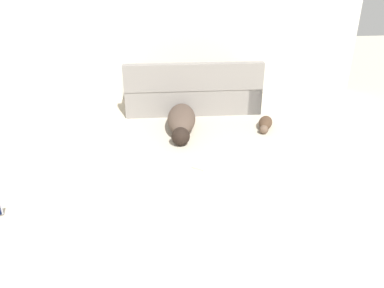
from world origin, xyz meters
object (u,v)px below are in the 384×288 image
object	(u,v)px
cat	(265,124)
book_cream	(201,166)
couch	(192,93)
dog	(181,120)

from	to	relation	value
cat	book_cream	world-z (taller)	cat
couch	book_cream	bearing A→B (deg)	88.09
cat	book_cream	bearing A→B (deg)	-24.25
couch	book_cream	world-z (taller)	couch
couch	cat	world-z (taller)	couch
dog	couch	bearing A→B (deg)	169.95
dog	book_cream	size ratio (longest dim) A/B	6.02
dog	cat	xyz separation A→B (m)	(1.14, -0.08, -0.07)
book_cream	dog	bearing A→B (deg)	96.33
couch	book_cream	size ratio (longest dim) A/B	9.24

